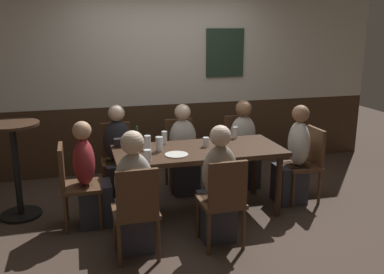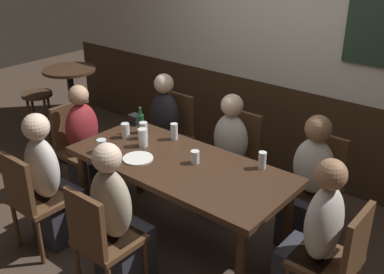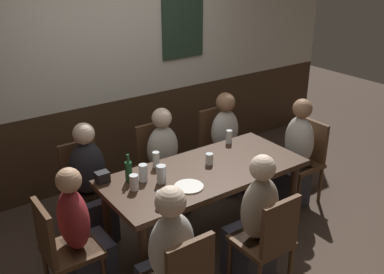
{
  "view_description": "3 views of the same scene",
  "coord_description": "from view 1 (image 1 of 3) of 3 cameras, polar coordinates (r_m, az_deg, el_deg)",
  "views": [
    {
      "loc": [
        -1.24,
        -4.23,
        2.02
      ],
      "look_at": [
        -0.08,
        -0.03,
        0.88
      ],
      "focal_mm": 39.56,
      "sensor_mm": 36.0,
      "label": 1
    },
    {
      "loc": [
        2.08,
        -2.37,
        2.4
      ],
      "look_at": [
        0.19,
        -0.08,
        1.04
      ],
      "focal_mm": 42.57,
      "sensor_mm": 36.0,
      "label": 2
    },
    {
      "loc": [
        -2.1,
        -2.78,
        2.56
      ],
      "look_at": [
        -0.08,
        0.09,
        1.05
      ],
      "focal_mm": 41.69,
      "sensor_mm": 36.0,
      "label": 3
    }
  ],
  "objects": [
    {
      "name": "pint_glass_amber",
      "position": [
        4.2,
        -6.03,
        -2.55
      ],
      "size": [
        0.08,
        0.08,
        0.11
      ],
      "color": "silver",
      "rests_on": "dining_table"
    },
    {
      "name": "highball_clear",
      "position": [
        4.49,
        -7.51,
        -1.33
      ],
      "size": [
        0.07,
        0.07,
        0.13
      ],
      "color": "silver",
      "rests_on": "dining_table"
    },
    {
      "name": "ground_plane",
      "position": [
        4.85,
        0.86,
        -10.02
      ],
      "size": [
        12.0,
        12.0,
        0.0
      ],
      "primitive_type": "plane",
      "color": "#423328"
    },
    {
      "name": "chair_left_far",
      "position": [
        5.29,
        -10.03,
        -2.36
      ],
      "size": [
        0.4,
        0.4,
        0.88
      ],
      "color": "#513521",
      "rests_on": "ground_plane"
    },
    {
      "name": "dining_table",
      "position": [
        4.61,
        0.89,
        -2.58
      ],
      "size": [
        1.83,
        0.81,
        0.74
      ],
      "color": "#382316",
      "rests_on": "ground_plane"
    },
    {
      "name": "chair_right_far",
      "position": [
        5.66,
        6.37,
        -1.12
      ],
      "size": [
        0.4,
        0.4,
        0.88
      ],
      "color": "#513521",
      "rests_on": "ground_plane"
    },
    {
      "name": "side_bar_table",
      "position": [
        4.91,
        -22.67,
        -3.2
      ],
      "size": [
        0.56,
        0.56,
        1.05
      ],
      "color": "black",
      "rests_on": "ground_plane"
    },
    {
      "name": "person_left_near",
      "position": [
        3.91,
        -7.84,
        -8.53
      ],
      "size": [
        0.34,
        0.37,
        1.16
      ],
      "color": "#2D2D38",
      "rests_on": "ground_plane"
    },
    {
      "name": "tumbler_water",
      "position": [
        4.5,
        -4.43,
        -1.05
      ],
      "size": [
        0.08,
        0.08,
        0.16
      ],
      "color": "silver",
      "rests_on": "dining_table"
    },
    {
      "name": "chair_head_west",
      "position": [
        4.5,
        -15.68,
        -5.78
      ],
      "size": [
        0.4,
        0.4,
        0.88
      ],
      "color": "#513521",
      "rests_on": "ground_plane"
    },
    {
      "name": "chair_mid_near",
      "position": [
        3.94,
        4.27,
        -8.23
      ],
      "size": [
        0.4,
        0.4,
        0.88
      ],
      "color": "#513521",
      "rests_on": "ground_plane"
    },
    {
      "name": "person_right_far",
      "position": [
        5.52,
        6.99,
        -1.76
      ],
      "size": [
        0.34,
        0.37,
        1.12
      ],
      "color": "#2D2D38",
      "rests_on": "ground_plane"
    },
    {
      "name": "chair_left_near",
      "position": [
        3.76,
        -7.5,
        -9.45
      ],
      "size": [
        0.4,
        0.4,
        0.88
      ],
      "color": "#513521",
      "rests_on": "ground_plane"
    },
    {
      "name": "condiment_caddy",
      "position": [
        4.74,
        -9.83,
        -0.74
      ],
      "size": [
        0.11,
        0.09,
        0.09
      ],
      "primitive_type": "cube",
      "color": "black",
      "rests_on": "dining_table"
    },
    {
      "name": "pint_glass_stout",
      "position": [
        4.6,
        -6.01,
        -0.83
      ],
      "size": [
        0.07,
        0.07,
        0.15
      ],
      "color": "silver",
      "rests_on": "dining_table"
    },
    {
      "name": "wall_back",
      "position": [
        6.05,
        -3.46,
        7.77
      ],
      "size": [
        6.4,
        0.13,
        2.6
      ],
      "color": "#3D2819",
      "rests_on": "ground_plane"
    },
    {
      "name": "beer_bottle_green",
      "position": [
        4.64,
        -7.39,
        -0.34
      ],
      "size": [
        0.06,
        0.06,
        0.24
      ],
      "color": "#194723",
      "rests_on": "dining_table"
    },
    {
      "name": "beer_glass_tall",
      "position": [
        4.67,
        1.88,
        -0.73
      ],
      "size": [
        0.07,
        0.07,
        0.1
      ],
      "color": "silver",
      "rests_on": "dining_table"
    },
    {
      "name": "tumbler_short",
      "position": [
        4.78,
        -3.75,
        -0.17
      ],
      "size": [
        0.06,
        0.06,
        0.14
      ],
      "color": "silver",
      "rests_on": "dining_table"
    },
    {
      "name": "plate_white_large",
      "position": [
        4.36,
        -2.11,
        -2.39
      ],
      "size": [
        0.24,
        0.24,
        0.01
      ],
      "primitive_type": "cylinder",
      "color": "white",
      "rests_on": "dining_table"
    },
    {
      "name": "person_head_east",
      "position": [
        5.1,
        13.59,
        -3.25
      ],
      "size": [
        0.37,
        0.34,
        1.16
      ],
      "color": "#2D2D38",
      "rests_on": "ground_plane"
    },
    {
      "name": "person_mid_far",
      "position": [
        5.28,
        -1.12,
        -2.51
      ],
      "size": [
        0.34,
        0.37,
        1.11
      ],
      "color": "#2D2D38",
      "rests_on": "ground_plane"
    },
    {
      "name": "beer_glass_half",
      "position": [
        5.05,
        5.83,
        0.52
      ],
      "size": [
        0.06,
        0.06,
        0.13
      ],
      "color": "silver",
      "rests_on": "dining_table"
    },
    {
      "name": "chair_mid_far",
      "position": [
        5.42,
        -1.55,
        -1.73
      ],
      "size": [
        0.4,
        0.4,
        0.88
      ],
      "color": "#513521",
      "rests_on": "ground_plane"
    },
    {
      "name": "person_left_far",
      "position": [
        5.14,
        -9.84,
        -3.05
      ],
      "size": [
        0.34,
        0.37,
        1.14
      ],
      "color": "#2D2D38",
      "rests_on": "ground_plane"
    },
    {
      "name": "person_mid_near",
      "position": [
        4.08,
        3.5,
        -7.46
      ],
      "size": [
        0.34,
        0.37,
        1.16
      ],
      "color": "#2D2D38",
      "rests_on": "ground_plane"
    },
    {
      "name": "person_head_west",
      "position": [
        4.51,
        -13.57,
        -5.97
      ],
      "size": [
        0.37,
        0.34,
        1.12
      ],
      "color": "#2D2D38",
      "rests_on": "ground_plane"
    },
    {
      "name": "chair_head_east",
      "position": [
        5.18,
        15.16,
        -3.04
      ],
      "size": [
        0.4,
        0.4,
        0.88
      ],
      "color": "#513521",
      "rests_on": "ground_plane"
    }
  ]
}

